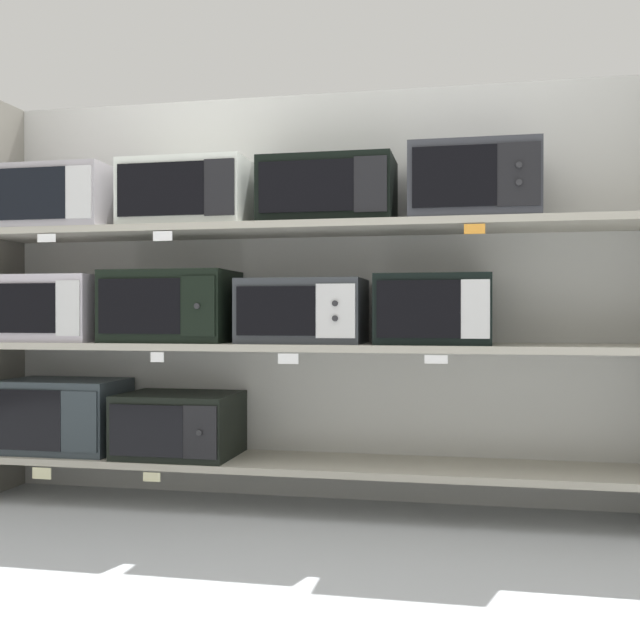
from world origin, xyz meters
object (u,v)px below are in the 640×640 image
object	(u,v)px
microwave_4	(303,311)
microwave_5	(433,309)
microwave_0	(64,415)
microwave_8	(328,192)
microwave_1	(179,424)
microwave_9	(474,185)
microwave_6	(62,200)
microwave_3	(171,307)
microwave_2	(56,308)
microwave_7	(189,195)

from	to	relation	value
microwave_4	microwave_5	distance (m)	0.56
microwave_0	microwave_8	bearing A→B (deg)	0.01
microwave_1	microwave_5	size ratio (longest dim) A/B	1.08
microwave_5	microwave_9	distance (m)	0.54
microwave_6	microwave_4	bearing A→B (deg)	0.01
microwave_3	microwave_5	world-z (taller)	microwave_3
microwave_6	microwave_8	world-z (taller)	microwave_6
microwave_4	microwave_9	size ratio (longest dim) A/B	1.02
microwave_2	microwave_1	bearing A→B (deg)	-0.02
microwave_2	microwave_7	xyz separation A→B (m)	(0.65, -0.00, 0.51)
microwave_3	microwave_4	world-z (taller)	microwave_3
microwave_0	microwave_7	size ratio (longest dim) A/B	0.97
microwave_3	microwave_8	xyz separation A→B (m)	(0.72, -0.00, 0.49)
microwave_2	microwave_6	bearing A→B (deg)	-0.51
microwave_7	microwave_8	bearing A→B (deg)	0.01
microwave_1	microwave_8	distance (m)	1.22
microwave_5	microwave_6	bearing A→B (deg)	-180.00
microwave_0	microwave_7	distance (m)	1.17
microwave_4	microwave_1	bearing A→B (deg)	-179.98
microwave_3	microwave_9	world-z (taller)	microwave_9
microwave_8	microwave_9	world-z (taller)	microwave_9
microwave_1	microwave_2	world-z (taller)	microwave_2
microwave_0	microwave_3	bearing A→B (deg)	0.02
microwave_1	microwave_0	bearing A→B (deg)	-180.00
microwave_5	microwave_6	distance (m)	1.77
microwave_3	microwave_6	distance (m)	0.73
microwave_1	microwave_2	distance (m)	0.80
microwave_4	microwave_9	distance (m)	0.89
microwave_3	microwave_5	xyz separation A→B (m)	(1.16, -0.00, -0.01)
microwave_0	microwave_8	xyz separation A→B (m)	(1.25, 0.00, 0.99)
microwave_3	microwave_8	distance (m)	0.87
microwave_6	microwave_7	distance (m)	0.62
microwave_1	microwave_8	world-z (taller)	microwave_8
microwave_3	microwave_0	bearing A→B (deg)	-179.98
microwave_1	microwave_2	xyz separation A→B (m)	(-0.61, 0.00, 0.52)
microwave_0	microwave_1	bearing A→B (deg)	0.00
microwave_4	microwave_8	xyz separation A→B (m)	(0.11, -0.00, 0.51)
microwave_0	microwave_6	world-z (taller)	microwave_6
microwave_3	microwave_2	bearing A→B (deg)	179.99
microwave_0	microwave_3	xyz separation A→B (m)	(0.53, 0.00, 0.50)
microwave_1	microwave_3	distance (m)	0.53
microwave_2	microwave_5	xyz separation A→B (m)	(1.73, -0.00, -0.01)
microwave_0	microwave_2	size ratio (longest dim) A/B	1.17
microwave_2	microwave_8	distance (m)	1.38
microwave_9	microwave_2	bearing A→B (deg)	179.99
microwave_3	microwave_4	size ratio (longest dim) A/B	1.05
microwave_2	microwave_5	distance (m)	1.73
microwave_0	microwave_9	xyz separation A→B (m)	(1.86, 0.00, 1.00)
microwave_9	microwave_6	bearing A→B (deg)	-180.00
microwave_7	microwave_5	bearing A→B (deg)	-0.01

